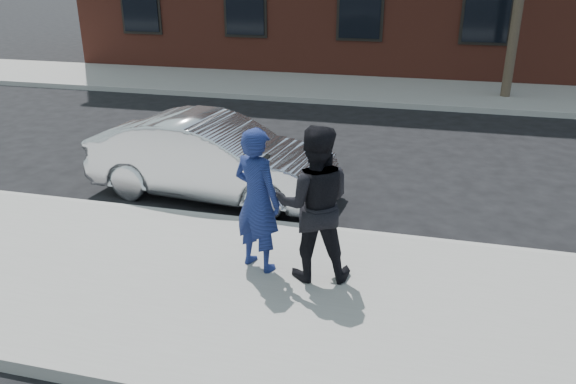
# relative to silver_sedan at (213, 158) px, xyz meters

# --- Properties ---
(ground) EXTENTS (100.00, 100.00, 0.00)m
(ground) POSITION_rel_silver_sedan_xyz_m (0.87, -2.59, -0.66)
(ground) COLOR black
(ground) RESTS_ON ground
(near_sidewalk) EXTENTS (50.00, 3.50, 0.15)m
(near_sidewalk) POSITION_rel_silver_sedan_xyz_m (0.87, -2.84, -0.59)
(near_sidewalk) COLOR gray
(near_sidewalk) RESTS_ON ground
(near_curb) EXTENTS (50.00, 0.10, 0.15)m
(near_curb) POSITION_rel_silver_sedan_xyz_m (0.87, -1.04, -0.59)
(near_curb) COLOR #999691
(near_curb) RESTS_ON ground
(far_sidewalk) EXTENTS (50.00, 3.50, 0.15)m
(far_sidewalk) POSITION_rel_silver_sedan_xyz_m (0.87, 8.66, -0.59)
(far_sidewalk) COLOR gray
(far_sidewalk) RESTS_ON ground
(far_curb) EXTENTS (50.00, 0.10, 0.15)m
(far_curb) POSITION_rel_silver_sedan_xyz_m (0.87, 6.86, -0.59)
(far_curb) COLOR #999691
(far_curb) RESTS_ON ground
(silver_sedan) EXTENTS (4.15, 1.77, 1.33)m
(silver_sedan) POSITION_rel_silver_sedan_xyz_m (0.00, 0.00, 0.00)
(silver_sedan) COLOR silver
(silver_sedan) RESTS_ON ground
(man_hoodie) EXTENTS (0.76, 0.64, 1.76)m
(man_hoodie) POSITION_rel_silver_sedan_xyz_m (1.48, -2.30, 0.37)
(man_hoodie) COLOR navy
(man_hoodie) RESTS_ON near_sidewalk
(man_peacoat) EXTENTS (1.03, 0.88, 1.85)m
(man_peacoat) POSITION_rel_silver_sedan_xyz_m (2.17, -2.35, 0.41)
(man_peacoat) COLOR black
(man_peacoat) RESTS_ON near_sidewalk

